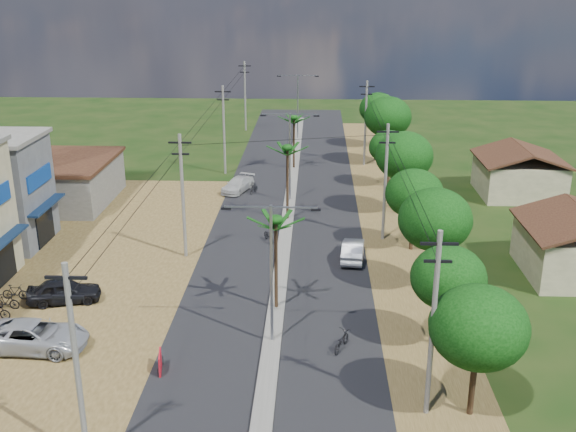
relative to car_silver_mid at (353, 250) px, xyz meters
name	(u,v)px	position (x,y,z in m)	size (l,w,h in m)	color
ground	(272,343)	(-5.00, -11.91, -0.70)	(160.00, 160.00, 0.00)	black
road	(285,242)	(-5.00, 3.09, -0.68)	(12.00, 110.00, 0.04)	black
median	(286,228)	(-5.00, 6.09, -0.61)	(1.00, 90.00, 0.18)	#605E56
dirt_lot_west	(57,277)	(-20.00, -3.91, -0.68)	(18.00, 46.00, 0.04)	#51411C
dirt_shoulder_east	(397,244)	(3.50, 3.09, -0.69)	(5.00, 90.00, 0.03)	#51411C
low_shed	(54,181)	(-26.00, 12.09, 1.26)	(10.40, 10.40, 3.95)	#605E56
house_east_far	(519,170)	(16.00, 16.09, 1.69)	(7.60, 7.50, 4.60)	#989067
tree_east_a	(479,327)	(4.50, -17.91, 3.79)	(4.40, 4.40, 6.37)	black
tree_east_b	(448,278)	(4.30, -11.91, 3.41)	(4.00, 4.00, 5.83)	black
tree_east_c	(435,220)	(4.70, -4.91, 4.16)	(4.60, 4.60, 6.83)	black
tree_east_d	(414,194)	(4.40, 2.09, 3.64)	(4.20, 4.20, 6.13)	black
tree_east_e	(404,156)	(4.60, 10.09, 4.39)	(4.80, 4.80, 7.14)	black
tree_east_f	(389,147)	(4.20, 18.09, 3.19)	(3.80, 3.80, 5.52)	black
tree_east_g	(388,117)	(4.80, 26.09, 4.54)	(5.00, 5.00, 7.38)	black
tree_east_h	(378,109)	(4.50, 34.09, 3.94)	(4.40, 4.40, 6.52)	black
palm_median_near	(276,224)	(-5.00, -7.91, 4.83)	(2.00, 2.00, 6.15)	black
palm_median_mid	(287,151)	(-5.00, 8.09, 5.20)	(2.00, 2.00, 6.55)	black
palm_median_far	(294,120)	(-5.00, 24.09, 4.56)	(2.00, 2.00, 5.85)	black
streetlight_near	(271,263)	(-5.00, -11.91, 4.08)	(5.10, 0.18, 8.00)	gray
streetlight_mid	(290,150)	(-5.00, 13.09, 4.08)	(5.10, 0.18, 8.00)	gray
streetlight_far	(298,101)	(-5.00, 38.09, 4.08)	(5.10, 0.18, 8.00)	gray
utility_pole_w_a	(76,363)	(-12.00, -21.91, 4.05)	(1.60, 0.24, 9.00)	#605E56
utility_pole_w_b	(183,194)	(-12.00, 0.09, 4.05)	(1.60, 0.24, 9.00)	#605E56
utility_pole_w_c	(224,128)	(-12.00, 22.09, 4.05)	(1.60, 0.24, 9.00)	#605E56
utility_pole_w_d	(245,94)	(-12.00, 43.09, 4.05)	(1.60, 0.24, 9.00)	#605E56
utility_pole_e_a	(433,321)	(2.50, -17.91, 4.05)	(1.60, 0.24, 9.00)	#605E56
utility_pole_e_b	(385,180)	(2.50, 4.09, 4.05)	(1.60, 0.24, 9.00)	#605E56
utility_pole_e_c	(366,121)	(2.50, 26.09, 4.05)	(1.60, 0.24, 9.00)	#605E56
car_silver_mid	(353,250)	(0.00, 0.00, 0.00)	(1.49, 4.26, 1.40)	#AAAEB3
car_white_far	(238,185)	(-10.00, 15.91, -0.06)	(1.79, 4.39, 1.27)	#B0B0AC
car_parked_silver	(35,337)	(-17.69, -13.11, 0.09)	(2.62, 5.68, 1.58)	#AAAEB3
car_parked_dark	(64,291)	(-18.12, -7.51, 0.05)	(1.77, 4.39, 1.50)	black
moto_rider_east	(341,342)	(-1.23, -12.46, -0.20)	(0.67, 1.91, 1.00)	black
moto_rider_west_a	(269,236)	(-6.20, 3.12, -0.22)	(0.64, 1.85, 0.97)	black
moto_rider_west_b	(254,189)	(-8.45, 15.34, -0.24)	(0.43, 1.53, 0.92)	black
roadside_sign	(160,362)	(-10.50, -14.99, -0.17)	(0.31, 1.28, 1.07)	#B1101D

